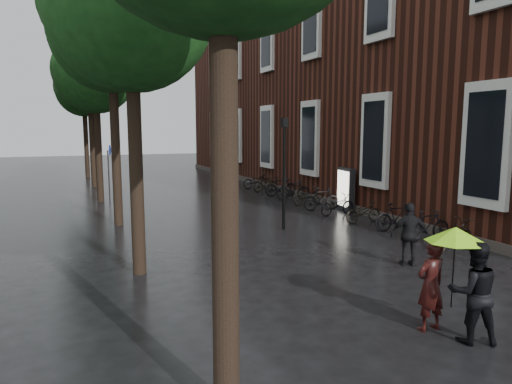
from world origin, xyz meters
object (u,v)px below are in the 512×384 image
person_burgundy (431,285)px  lamp_post (284,163)px  pedestrian_walking (410,234)px  ad_lightbox (345,189)px  person_black (474,292)px  parked_bicycles (322,199)px

person_burgundy → lamp_post: bearing=-101.0°
person_burgundy → pedestrian_walking: pedestrian_walking is taller
pedestrian_walking → ad_lightbox: bearing=-87.0°
person_black → ad_lightbox: bearing=-87.2°
person_black → pedestrian_walking: (1.99, 3.72, -0.03)m
parked_bicycles → ad_lightbox: size_ratio=8.57×
person_black → person_burgundy: bearing=-35.5°
parked_bicycles → ad_lightbox: bearing=-43.4°
person_black → ad_lightbox: (4.98, 10.96, 0.08)m
pedestrian_walking → ad_lightbox: (2.99, 7.24, 0.11)m
person_burgundy → parked_bicycles: bearing=-114.7°
pedestrian_walking → person_black: bearing=87.2°
person_black → pedestrian_walking: 4.22m
person_burgundy → pedestrian_walking: 3.87m
person_black → lamp_post: 8.94m
person_burgundy → pedestrian_walking: bearing=-128.7°
person_black → parked_bicycles: size_ratio=0.11×
pedestrian_walking → parked_bicycles: bearing=-80.6°
person_burgundy → person_black: (0.31, -0.61, 0.04)m
parked_bicycles → ad_lightbox: 1.08m
person_burgundy → pedestrian_walking: (2.30, 3.11, 0.01)m
pedestrian_walking → parked_bicycles: 8.24m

